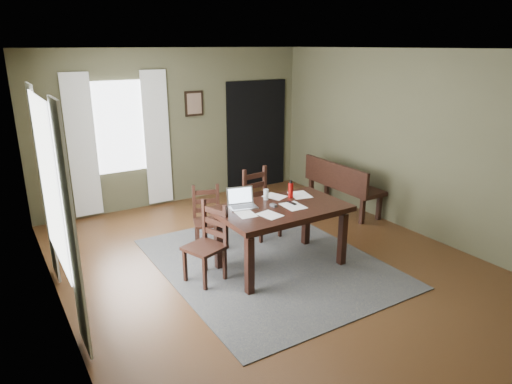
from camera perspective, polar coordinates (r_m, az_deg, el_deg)
ground at (r=6.10m, az=1.49°, el=-8.87°), size 5.00×6.00×0.01m
room_shell at (r=5.52m, az=1.65°, el=8.12°), size 5.02×6.02×2.71m
rug at (r=6.09m, az=1.49°, el=-8.77°), size 2.60×3.20×0.01m
dining_table at (r=5.73m, az=3.20°, el=-2.78°), size 1.63×0.99×0.81m
chair_end at (r=5.53m, az=-6.10°, el=-6.46°), size 0.53×0.53×0.95m
chair_back_left at (r=6.38m, az=-6.08°, el=-3.36°), size 0.49×0.49×0.88m
chair_back_right at (r=6.75m, az=0.60°, el=-1.51°), size 0.49×0.49×1.01m
bench at (r=7.89m, az=10.56°, el=1.25°), size 0.49×1.53×0.86m
laptop at (r=5.68m, az=-1.82°, el=-1.21°), size 0.39×0.34×0.23m
computer_mouse at (r=5.69m, az=2.21°, el=-1.67°), size 0.06×0.09×0.03m
tv_remote at (r=5.81m, az=4.49°, el=-1.36°), size 0.05×0.16×0.02m
drinking_glass at (r=5.91m, az=1.27°, el=-0.31°), size 0.08×0.08×0.14m
water_bottle at (r=6.00m, az=4.36°, el=0.28°), size 0.08×0.08×0.23m
paper_a at (r=5.43m, az=-1.28°, el=-2.78°), size 0.24×0.29×0.00m
paper_b at (r=5.72m, az=4.67°, el=-1.74°), size 0.25×0.32×0.00m
paper_c at (r=6.06m, az=2.36°, el=-0.54°), size 0.31×0.35×0.00m
paper_d at (r=6.15m, az=5.52°, el=-0.35°), size 0.31×0.37×0.00m
paper_e at (r=5.41m, az=1.75°, el=-2.87°), size 0.26×0.32×0.00m
window_left at (r=4.95m, az=-24.49°, el=1.13°), size 0.01×1.30×1.70m
window_back at (r=7.89m, az=-16.73°, el=7.75°), size 1.00×0.01×1.50m
curtain_left_near at (r=4.26m, az=-22.11°, el=-4.72°), size 0.03×0.48×2.30m
curtain_left_far at (r=5.81m, az=-25.02°, el=0.80°), size 0.03×0.48×2.30m
curtain_back_left at (r=7.77m, az=-20.92°, el=5.30°), size 0.44×0.03×2.30m
curtain_back_right at (r=8.08m, az=-12.27°, el=6.53°), size 0.44×0.03×2.30m
framed_picture at (r=8.28m, az=-7.75°, el=10.90°), size 0.34×0.03×0.44m
doorway_back at (r=8.99m, az=0.06°, el=7.10°), size 1.30×0.03×2.10m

